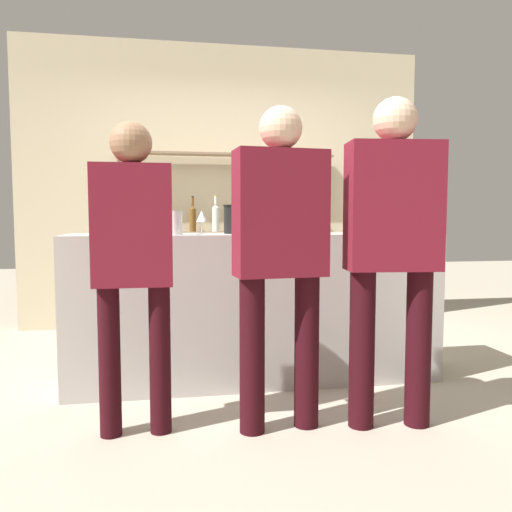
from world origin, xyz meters
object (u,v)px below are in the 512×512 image
Objects in this scene: customer_right at (393,237)px; customer_center at (280,244)px; counter_bottle_0 at (103,216)px; counter_bottle_2 at (376,215)px; counter_bottle_1 at (359,214)px; counter_bottle_3 at (311,211)px; ice_bucket at (241,219)px; cork_jar at (174,223)px; customer_left at (133,252)px; wine_glass at (202,217)px.

customer_center is at bearing 90.45° from customer_right.
counter_bottle_2 is at bearing -1.77° from counter_bottle_0.
counter_bottle_3 is at bearing -162.05° from counter_bottle_1.
counter_bottle_3 is 0.48m from ice_bucket.
counter_bottle_1 is 1.37× the size of ice_bucket.
counter_bottle_0 is at bearing 48.55° from customer_center.
ice_bucket is 0.47m from cork_jar.
wine_glass is at bearing -29.73° from customer_left.
counter_bottle_2 is 0.43m from counter_bottle_3.
counter_bottle_3 is at bearing -1.95° from ice_bucket.
counter_bottle_3 is 0.22× the size of customer_right.
counter_bottle_3 is 1.36m from customer_left.
wine_glass is at bearing -169.93° from counter_bottle_1.
customer_center is (0.35, -0.73, -0.14)m from wine_glass.
ice_bucket is at bearing 168.08° from counter_bottle_2.
ice_bucket is 0.16× the size of customer_left.
counter_bottle_0 is at bearing 69.87° from customer_right.
customer_center is (-0.40, -0.81, -0.17)m from counter_bottle_3.
counter_bottle_0 is at bearing 178.14° from cork_jar.
counter_bottle_2 is 1.14m from wine_glass.
cork_jar is at bearing -18.33° from customer_left.
counter_bottle_2 is 0.74m from customer_right.
customer_right reaches higher than counter_bottle_1.
counter_bottle_0 reaches higher than wine_glass.
counter_bottle_0 is 0.69m from customer_left.
counter_bottle_1 is at bearing 7.86° from counter_bottle_0.
ice_bucket is at bearing 42.91° from customer_right.
counter_bottle_2 is 1.63m from customer_left.
customer_right is (0.58, -0.06, 0.03)m from customer_center.
customer_center reaches higher than counter_bottle_2.
counter_bottle_1 is 1.23m from customer_center.
cork_jar is 1.33m from customer_right.
wine_glass is 0.79m from customer_left.
customer_right is (-0.21, -0.99, -0.13)m from counter_bottle_1.
counter_bottle_1 is 1.15m from wine_glass.
customer_center is (0.08, -0.82, -0.12)m from ice_bucket.
customer_right reaches higher than counter_bottle_3.
counter_bottle_0 is 0.60m from wine_glass.
customer_left is (-1.51, -0.87, -0.19)m from counter_bottle_1.
customer_center is (0.95, -0.70, -0.14)m from counter_bottle_0.
counter_bottle_1 is 0.20× the size of customer_right.
counter_bottle_0 is 0.43m from cork_jar.
cork_jar is (-1.31, -0.25, -0.06)m from counter_bottle_1.
counter_bottle_1 is at bearing -60.10° from customer_left.
customer_center reaches higher than customer_left.
counter_bottle_3 reaches higher than counter_bottle_1.
counter_bottle_2 is 1.35× the size of ice_bucket.
wine_glass is 0.09× the size of customer_right.
counter_bottle_1 reaches higher than wine_glass.
customer_left reaches higher than counter_bottle_1.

